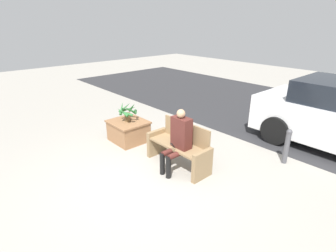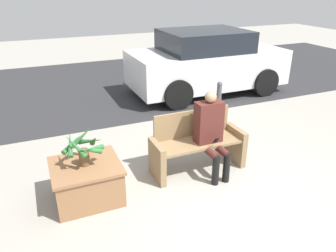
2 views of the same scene
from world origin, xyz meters
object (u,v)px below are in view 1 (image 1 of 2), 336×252
object	(u,v)px
bench	(180,146)
planter_box	(129,130)
potted_plant	(128,111)
bollard_post	(287,146)
person_seated	(178,138)

from	to	relation	value
bench	planter_box	bearing A→B (deg)	-175.79
bench	potted_plant	xyz separation A→B (m)	(-1.71, -0.12, 0.36)
bench	potted_plant	distance (m)	1.75
bench	bollard_post	xyz separation A→B (m)	(1.45, 1.74, -0.02)
potted_plant	bollard_post	size ratio (longest dim) A/B	0.71
planter_box	person_seated	bearing A→B (deg)	-1.30
bench	planter_box	size ratio (longest dim) A/B	1.62
person_seated	planter_box	size ratio (longest dim) A/B	1.44
person_seated	planter_box	world-z (taller)	person_seated
planter_box	bollard_post	distance (m)	3.68
planter_box	potted_plant	bearing A→B (deg)	29.15
bench	planter_box	world-z (taller)	bench
planter_box	potted_plant	distance (m)	0.50
person_seated	potted_plant	size ratio (longest dim) A/B	2.33
planter_box	bollard_post	world-z (taller)	bollard_post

